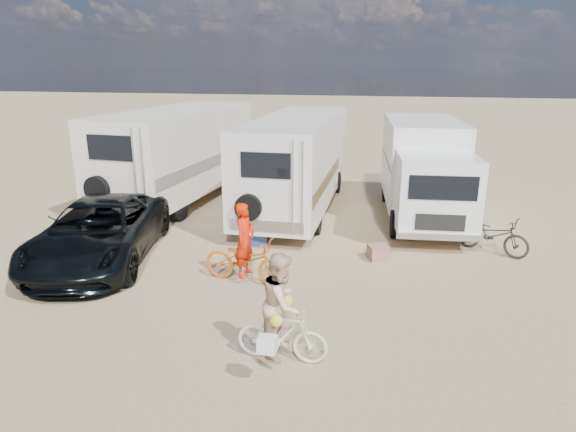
% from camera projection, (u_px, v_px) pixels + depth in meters
% --- Properties ---
extents(ground, '(140.00, 140.00, 0.00)m').
position_uv_depth(ground, '(248.00, 292.00, 10.80)').
color(ground, tan).
rests_on(ground, ground).
extents(rv_main, '(2.37, 8.31, 3.10)m').
position_uv_depth(rv_main, '(297.00, 164.00, 16.61)').
color(rv_main, silver).
rests_on(rv_main, ground).
extents(rv_left, '(3.15, 7.92, 3.24)m').
position_uv_depth(rv_left, '(179.00, 156.00, 17.72)').
color(rv_left, beige).
rests_on(rv_left, ground).
extents(box_truck, '(2.82, 6.72, 3.03)m').
position_uv_depth(box_truck, '(424.00, 172.00, 15.55)').
color(box_truck, white).
rests_on(box_truck, ground).
extents(dark_suv, '(3.69, 5.86, 1.51)m').
position_uv_depth(dark_suv, '(100.00, 231.00, 12.40)').
color(dark_suv, black).
rests_on(dark_suv, ground).
extents(bike_man, '(2.11, 1.05, 1.06)m').
position_uv_depth(bike_man, '(245.00, 260.00, 11.15)').
color(bike_man, '#C75B14').
rests_on(bike_man, ground).
extents(bike_woman, '(1.57, 0.48, 0.93)m').
position_uv_depth(bike_woman, '(282.00, 335.00, 8.20)').
color(bike_woman, beige).
rests_on(bike_woman, ground).
extents(rider_man, '(0.51, 0.68, 1.68)m').
position_uv_depth(rider_man, '(245.00, 247.00, 11.06)').
color(rider_man, red).
rests_on(rider_man, ground).
extents(rider_woman, '(0.68, 0.86, 1.73)m').
position_uv_depth(rider_woman, '(282.00, 314.00, 8.09)').
color(rider_woman, '#D4B185').
rests_on(rider_woman, ground).
extents(bike_parked, '(1.97, 1.54, 1.00)m').
position_uv_depth(bike_parked, '(492.00, 235.00, 12.94)').
color(bike_parked, black).
rests_on(bike_parked, ground).
extents(cooler, '(0.65, 0.54, 0.44)m').
position_uv_depth(cooler, '(256.00, 236.00, 13.66)').
color(cooler, '#2F4788').
rests_on(cooler, ground).
extents(crate, '(0.60, 0.60, 0.37)m').
position_uv_depth(crate, '(378.00, 252.00, 12.57)').
color(crate, '#8A644F').
rests_on(crate, ground).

